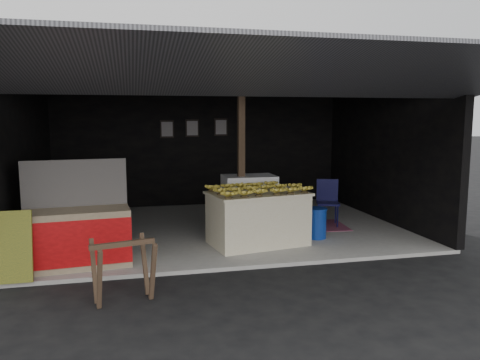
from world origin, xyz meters
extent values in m
plane|color=black|center=(0.00, 0.00, 0.00)|extent=(80.00, 80.00, 0.00)
cube|color=gray|center=(0.00, 2.50, 0.03)|extent=(7.00, 5.00, 0.06)
cube|color=black|center=(0.00, 5.00, 1.51)|extent=(7.00, 0.15, 2.90)
cube|color=black|center=(-3.50, 2.50, 1.51)|extent=(0.15, 5.00, 2.90)
cube|color=black|center=(3.50, 2.50, 1.51)|extent=(0.15, 5.00, 2.90)
cube|color=#232326|center=(0.00, 2.50, 2.96)|extent=(7.20, 5.20, 0.12)
cube|color=#232326|center=(0.00, -0.95, 2.73)|extent=(7.40, 2.47, 0.48)
cube|color=#4C3526|center=(0.30, 1.90, 1.49)|extent=(0.12, 0.12, 2.85)
cube|color=white|center=(0.40, 1.10, 0.48)|extent=(1.69, 1.18, 0.85)
cube|color=white|center=(0.40, 1.10, 0.93)|extent=(1.75, 1.25, 0.04)
cube|color=white|center=(0.47, 1.98, 0.59)|extent=(0.96, 0.65, 1.06)
cube|color=navy|center=(0.47, 1.65, 0.64)|extent=(0.75, 0.02, 0.32)
cube|color=#B21414|center=(0.47, 1.65, 0.27)|extent=(0.48, 0.02, 0.11)
cube|color=#998466|center=(-2.44, 0.55, 0.47)|extent=(1.53, 0.78, 0.83)
cube|color=red|center=(-2.44, 0.22, 0.47)|extent=(1.47, 0.16, 0.65)
cube|color=white|center=(-2.44, 0.21, 0.47)|extent=(0.50, 0.06, 0.17)
cube|color=#182849|center=(-2.44, 0.83, 1.23)|extent=(1.47, 0.19, 0.69)
cube|color=black|center=(-3.25, 0.05, 0.53)|extent=(0.63, 0.19, 0.93)
cube|color=#4C3526|center=(-2.03, -1.07, 0.38)|extent=(0.11, 0.29, 0.74)
cube|color=#4C3526|center=(-1.44, -0.93, 0.38)|extent=(0.11, 0.29, 0.74)
cube|color=#4C3526|center=(-2.12, -0.72, 0.38)|extent=(0.11, 0.29, 0.74)
cube|color=#4C3526|center=(-1.52, -0.57, 0.38)|extent=(0.11, 0.29, 0.74)
cube|color=#4C3526|center=(-1.78, -0.82, 0.72)|extent=(0.76, 0.24, 0.06)
cylinder|color=navy|center=(1.52, 1.25, 0.32)|extent=(0.35, 0.35, 0.51)
cylinder|color=#0A0933|center=(1.89, 2.00, 0.28)|extent=(0.03, 0.03, 0.45)
cylinder|color=#0A0933|center=(2.22, 1.89, 0.28)|extent=(0.03, 0.03, 0.45)
cylinder|color=#0A0933|center=(2.00, 2.33, 0.28)|extent=(0.03, 0.03, 0.45)
cylinder|color=#0A0933|center=(2.33, 2.22, 0.28)|extent=(0.03, 0.03, 0.45)
cube|color=#0A0933|center=(2.11, 2.11, 0.51)|extent=(0.54, 0.54, 0.04)
cube|color=#0A0933|center=(2.17, 2.29, 0.74)|extent=(0.42, 0.17, 0.46)
cube|color=maroon|center=(1.70, 2.14, 0.07)|extent=(1.60, 1.15, 0.01)
cube|color=black|center=(-0.80, 4.90, 1.91)|extent=(0.32, 0.03, 0.42)
cube|color=#4C4C59|center=(-0.80, 4.88, 1.91)|extent=(0.26, 0.02, 0.34)
cube|color=black|center=(-0.20, 4.90, 1.93)|extent=(0.32, 0.03, 0.42)
cube|color=#4C4C59|center=(-0.20, 4.88, 1.93)|extent=(0.26, 0.02, 0.34)
cube|color=black|center=(0.50, 4.90, 1.95)|extent=(0.32, 0.03, 0.42)
cube|color=#4C4C59|center=(0.50, 4.88, 1.95)|extent=(0.26, 0.02, 0.34)
camera|label=1|loc=(-1.64, -6.33, 2.20)|focal=35.00mm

